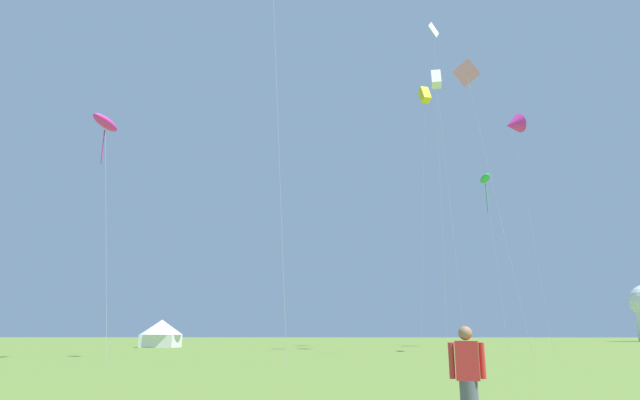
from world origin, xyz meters
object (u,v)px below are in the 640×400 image
Objects in this scene: kite_green_parafoil at (485,179)px; kite_magenta_delta at (513,124)px; kite_white_diamond at (434,38)px; person_spectator at (468,384)px; kite_yellow_box at (425,95)px; kite_magenta_parafoil at (105,123)px; kite_pink_diamond at (467,76)px; kite_white_box at (436,80)px; festival_tent_center at (161,332)px.

kite_green_parafoil is 22.03m from kite_magenta_delta.
kite_white_diamond is 1.15× the size of kite_magenta_delta.
person_spectator is (-10.75, -37.79, -14.33)m from kite_green_parafoil.
kite_magenta_delta is 0.88× the size of kite_yellow_box.
kite_magenta_delta is at bearing 39.18° from kite_magenta_parafoil.
kite_yellow_box is at bearing 81.21° from person_spectator.
kite_yellow_box reaches higher than kite_pink_diamond.
kite_magenta_parafoil is at bearing -147.86° from kite_white_diamond.
kite_white_diamond reaches higher than kite_green_parafoil.
kite_green_parafoil is 12.89m from kite_white_box.
kite_green_parafoil is 0.55× the size of kite_magenta_delta.
kite_white_box is 17.19m from kite_magenta_delta.
festival_tent_center is at bearing 143.99° from kite_pink_diamond.
kite_pink_diamond is at bearing -88.05° from kite_white_box.
kite_pink_diamond reaches higher than festival_tent_center.
kite_magenta_delta is (11.96, 14.49, -3.78)m from kite_white_diamond.
kite_magenta_delta is 5.94× the size of festival_tent_center.
kite_white_box is at bearing 79.65° from person_spectator.
kite_white_box is 0.87× the size of kite_yellow_box.
kite_white_diamond is (-0.32, -1.84, 3.76)m from kite_white_box.
festival_tent_center is (-5.39, 29.50, -13.73)m from kite_magenta_parafoil.
kite_pink_diamond is at bearing 75.29° from person_spectator.
kite_white_box reaches higher than festival_tent_center.
kite_green_parafoil is at bearing -117.24° from kite_magenta_delta.
kite_white_diamond is at bearing -99.74° from kite_white_box.
person_spectator is (18.14, -23.82, -14.61)m from kite_magenta_parafoil.
person_spectator is at bearing -66.19° from festival_tent_center.
kite_yellow_box reaches higher than person_spectator.
kite_magenta_delta is at bearing 1.29° from festival_tent_center.
kite_green_parafoil is 9.04× the size of person_spectator.
person_spectator is at bearing -109.52° from kite_magenta_delta.
person_spectator is at bearing -100.35° from kite_white_box.
kite_green_parafoil is 22.96m from kite_yellow_box.
kite_pink_diamond is 26.93m from kite_magenta_delta.
kite_green_parafoil is 41.82m from person_spectator.
kite_green_parafoil is 39.97m from festival_tent_center.
kite_white_diamond reaches higher than festival_tent_center.
kite_white_box reaches higher than kite_pink_diamond.
kite_yellow_box is at bearing 1.35° from festival_tent_center.
kite_white_diamond reaches higher than kite_magenta_parafoil.
kite_yellow_box is (-10.88, -0.21, 4.15)m from kite_magenta_delta.
kite_white_box is 49.79m from person_spectator.
kite_magenta_parafoil is (-28.89, -13.97, 0.27)m from kite_green_parafoil.
kite_pink_diamond is 0.81× the size of kite_magenta_delta.
kite_pink_diamond reaches higher than kite_magenta_parafoil.
kite_pink_diamond reaches higher than person_spectator.
kite_white_diamond is at bearing -94.31° from kite_yellow_box.
kite_magenta_parafoil reaches higher than festival_tent_center.
kite_pink_diamond is 25.50m from kite_yellow_box.
person_spectator is at bearing -100.38° from kite_white_diamond.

